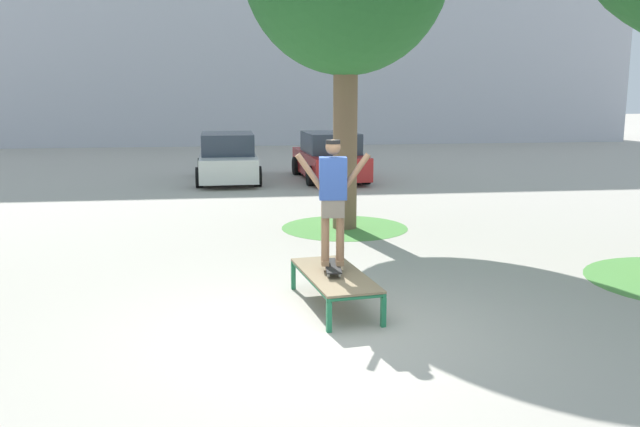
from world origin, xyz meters
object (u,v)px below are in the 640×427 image
(skater, at_px, (333,194))
(car_red, at_px, (330,158))
(skateboard, at_px, (333,266))
(car_white, at_px, (228,159))
(skate_box, at_px, (335,277))

(skater, bearing_deg, car_red, 81.87)
(skateboard, distance_m, car_white, 12.60)
(skate_box, distance_m, skateboard, 0.15)
(skateboard, relative_size, car_white, 0.19)
(skate_box, distance_m, car_white, 12.70)
(car_red, bearing_deg, skater, -98.13)
(skateboard, distance_m, skater, 0.99)
(skate_box, xyz_separation_m, car_red, (1.77, 12.58, 0.28))
(skateboard, xyz_separation_m, car_white, (-1.42, 12.52, 0.15))
(skate_box, xyz_separation_m, car_white, (-1.44, 12.61, 0.28))
(skater, relative_size, car_white, 0.40)
(skateboard, distance_m, car_red, 12.61)
(skate_box, height_order, skater, skater)
(skateboard, height_order, car_red, car_red)
(car_red, bearing_deg, skateboard, -98.13)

